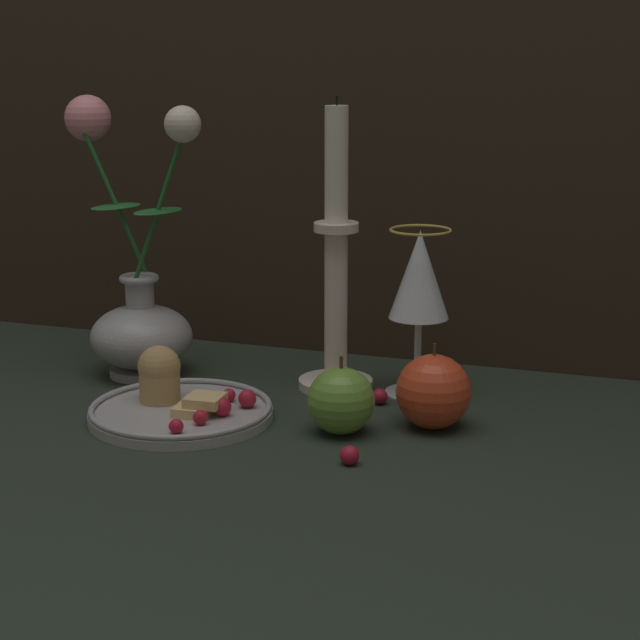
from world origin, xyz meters
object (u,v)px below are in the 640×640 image
at_px(vase, 138,301).
at_px(apple_near_glass, 341,401).
at_px(wine_glass, 419,282).
at_px(plate_with_pastries, 178,403).
at_px(candlestick, 336,279).
at_px(apple_beside_vase, 434,391).

bearing_deg(vase, apple_near_glass, -21.87).
bearing_deg(apple_near_glass, wine_glass, 74.55).
xyz_separation_m(plate_with_pastries, candlestick, (0.12, 0.15, 0.11)).
bearing_deg(plate_with_pastries, candlestick, 50.43).
xyz_separation_m(candlestick, apple_near_glass, (0.05, -0.14, -0.09)).
distance_m(plate_with_pastries, wine_glass, 0.29).
relative_size(plate_with_pastries, apple_near_glass, 2.40).
bearing_deg(apple_near_glass, plate_with_pastries, -176.96).
bearing_deg(plate_with_pastries, apple_beside_vase, 12.22).
bearing_deg(plate_with_pastries, wine_glass, 36.25).
height_order(plate_with_pastries, wine_glass, wine_glass).
bearing_deg(apple_beside_vase, apple_near_glass, -150.75).
bearing_deg(candlestick, vase, -173.78).
relative_size(vase, wine_glass, 1.74).
distance_m(candlestick, apple_beside_vase, 0.19).
bearing_deg(candlestick, wine_glass, 5.47).
relative_size(vase, apple_near_glass, 4.05).
bearing_deg(apple_beside_vase, candlestick, 145.13).
bearing_deg(apple_near_glass, candlestick, 110.06).
xyz_separation_m(plate_with_pastries, apple_near_glass, (0.18, 0.01, 0.02)).
distance_m(plate_with_pastries, apple_beside_vase, 0.27).
height_order(vase, apple_near_glass, vase).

